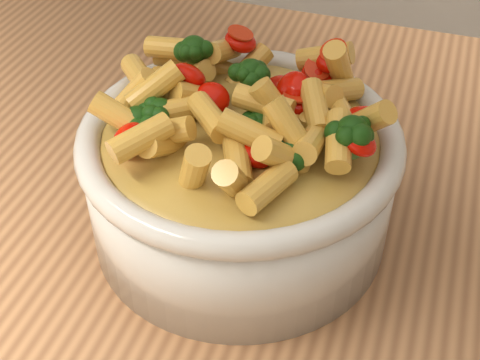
% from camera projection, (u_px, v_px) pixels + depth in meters
% --- Properties ---
extents(table, '(1.20, 0.80, 0.90)m').
position_uv_depth(table, '(235.00, 328.00, 0.58)').
color(table, '#AF784B').
rests_on(table, ground).
extents(serving_bowl, '(0.23, 0.23, 0.10)m').
position_uv_depth(serving_bowl, '(240.00, 179.00, 0.50)').
color(serving_bowl, silver).
rests_on(serving_bowl, table).
extents(pasta_salad, '(0.18, 0.18, 0.04)m').
position_uv_depth(pasta_salad, '(240.00, 110.00, 0.46)').
color(pasta_salad, gold).
rests_on(pasta_salad, serving_bowl).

